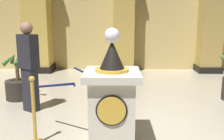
# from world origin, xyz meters

# --- Properties ---
(back_wall) EXTENTS (12.78, 0.16, 3.76)m
(back_wall) POSITION_xyz_m (0.00, 5.43, 1.88)
(back_wall) COLOR tan
(back_wall) RESTS_ON ground_plane
(pedestal_clock) EXTENTS (0.79, 0.79, 1.66)m
(pedestal_clock) POSITION_xyz_m (-0.29, 0.07, 0.65)
(pedestal_clock) COLOR beige
(pedestal_clock) RESTS_ON ground_plane
(stanchion_near) EXTENTS (0.24, 0.24, 1.01)m
(stanchion_near) POSITION_xyz_m (-0.43, 1.25, 0.35)
(stanchion_near) COLOR gold
(stanchion_near) RESTS_ON ground_plane
(stanchion_far) EXTENTS (0.24, 0.24, 1.01)m
(stanchion_far) POSITION_xyz_m (-1.38, -0.05, 0.35)
(stanchion_far) COLOR gold
(stanchion_far) RESTS_ON ground_plane
(velvet_rope) EXTENTS (1.15, 1.16, 0.22)m
(velvet_rope) POSITION_xyz_m (-0.91, 0.60, 0.79)
(velvet_rope) COLOR #141947
(column_left) EXTENTS (0.96, 0.96, 3.61)m
(column_left) POSITION_xyz_m (-2.78, 5.03, 1.79)
(column_left) COLOR black
(column_left) RESTS_ON ground_plane
(column_right) EXTENTS (0.79, 0.79, 3.61)m
(column_right) POSITION_xyz_m (2.78, 5.03, 1.79)
(column_right) COLOR black
(column_right) RESTS_ON ground_plane
(column_centre_rear) EXTENTS (0.79, 0.79, 3.61)m
(column_centre_rear) POSITION_xyz_m (0.00, 5.03, 1.79)
(column_centre_rear) COLOR black
(column_centre_rear) RESTS_ON ground_plane
(potted_palm_left) EXTENTS (0.62, 0.62, 1.05)m
(potted_palm_left) POSITION_xyz_m (-2.39, 2.05, 0.29)
(potted_palm_left) COLOR #2D2823
(potted_palm_left) RESTS_ON ground_plane
(bystander_guest) EXTENTS (0.42, 0.38, 1.71)m
(bystander_guest) POSITION_xyz_m (-1.87, 1.30, 0.91)
(bystander_guest) COLOR #26262D
(bystander_guest) RESTS_ON ground_plane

